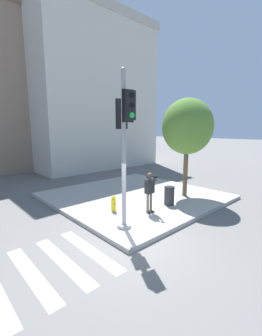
# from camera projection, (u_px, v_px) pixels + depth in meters

# --- Properties ---
(ground_plane) EXTENTS (160.00, 160.00, 0.00)m
(ground_plane) POSITION_uv_depth(u_px,v_px,m) (130.00, 243.00, 7.29)
(ground_plane) COLOR slate
(sidewalk_corner) EXTENTS (8.00, 8.00, 0.17)m
(sidewalk_corner) POSITION_uv_depth(u_px,v_px,m) (134.00, 196.00, 12.15)
(sidewalk_corner) COLOR #ADA89E
(sidewalk_corner) RESTS_ON ground_plane
(traffic_signal_pole) EXTENTS (0.65, 1.13, 5.43)m
(traffic_signal_pole) POSITION_uv_depth(u_px,v_px,m) (124.00, 138.00, 7.55)
(traffic_signal_pole) COLOR #939399
(traffic_signal_pole) RESTS_ON sidewalk_corner
(person_photographer) EXTENTS (0.50, 0.53, 1.70)m
(person_photographer) POSITION_uv_depth(u_px,v_px,m) (150.00, 189.00, 9.36)
(person_photographer) COLOR black
(person_photographer) RESTS_ON sidewalk_corner
(street_tree) EXTENTS (2.55, 2.55, 5.01)m
(street_tree) POSITION_uv_depth(u_px,v_px,m) (187.00, 127.00, 11.29)
(street_tree) COLOR brown
(street_tree) RESTS_ON sidewalk_corner
(fire_hydrant) EXTENTS (0.20, 0.26, 0.69)m
(fire_hydrant) POSITION_uv_depth(u_px,v_px,m) (114.00, 203.00, 9.59)
(fire_hydrant) COLOR yellow
(fire_hydrant) RESTS_ON sidewalk_corner
(trash_bin) EXTENTS (0.48, 0.48, 0.86)m
(trash_bin) POSITION_uv_depth(u_px,v_px,m) (169.00, 196.00, 10.40)
(trash_bin) COLOR #2D2D33
(trash_bin) RESTS_ON sidewalk_corner
(building_right) EXTENTS (11.75, 13.38, 13.92)m
(building_right) POSITION_uv_depth(u_px,v_px,m) (75.00, 97.00, 23.99)
(building_right) COLOR beige
(building_right) RESTS_ON ground_plane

